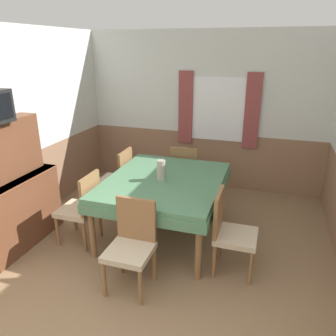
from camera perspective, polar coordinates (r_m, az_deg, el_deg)
The scene contains 10 objects.
wall_back at distance 5.59m, azimuth 6.29°, elevation 9.67°, with size 4.40×0.10×2.60m.
wall_left at distance 4.62m, azimuth -25.70°, elevation 5.46°, with size 0.05×4.66×2.60m.
dining_table at distance 4.14m, azimuth -0.61°, elevation -3.19°, with size 1.44×1.71×0.78m.
chair_head_near at distance 3.37m, azimuth -6.33°, elevation -12.75°, with size 0.44×0.44×0.92m.
chair_left_far at distance 4.96m, azimuth -8.67°, elevation -1.60°, with size 0.44×0.44×0.92m.
chair_right_near at distance 3.61m, azimuth 10.68°, elevation -10.55°, with size 0.44×0.44×0.92m.
chair_left_near at distance 4.17m, azimuth -14.72°, elevation -6.46°, with size 0.44×0.44×0.92m.
chair_head_window at distance 5.13m, azimuth 3.06°, elevation -0.62°, with size 0.44×0.44×0.92m.
sideboard at distance 4.38m, azimuth -25.49°, elevation -4.24°, with size 0.46×1.18×1.55m.
vase at distance 4.03m, azimuth -1.20°, elevation -0.35°, with size 0.11×0.11×0.25m.
Camera 1 is at (1.11, -1.10, 2.33)m, focal length 35.00 mm.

